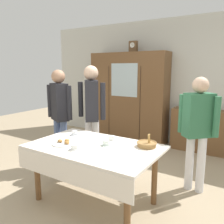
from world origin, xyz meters
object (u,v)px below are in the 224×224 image
object	(u,v)px
mantel_clock	(133,47)
person_behind_table_left	(198,124)
person_behind_table_right	(92,108)
tea_cup_back_edge	(106,143)
pastry_plate	(64,143)
bread_basket	(147,144)
book_stack	(204,107)
spoon_mid_left	(94,143)
wall_cabinet	(129,97)
tea_cup_front_edge	(112,138)
spoon_center	(91,136)
dining_table	(93,155)
person_near_right_end	(60,109)
bookshelf_low	(202,131)
tea_cup_mid_right	(74,148)
tea_cup_far_right	(75,133)

from	to	relation	value
mantel_clock	person_behind_table_left	xyz separation A→B (m)	(1.79, -1.60, -1.19)
person_behind_table_right	tea_cup_back_edge	bearing A→B (deg)	-43.02
person_behind_table_right	pastry_plate	bearing A→B (deg)	-74.54
bread_basket	pastry_plate	bearing A→B (deg)	-153.85
book_stack	spoon_mid_left	bearing A→B (deg)	-107.70
wall_cabinet	tea_cup_front_edge	bearing A→B (deg)	-66.77
spoon_mid_left	spoon_center	xyz separation A→B (m)	(-0.23, 0.23, 0.00)
dining_table	pastry_plate	xyz separation A→B (m)	(-0.36, -0.12, 0.12)
dining_table	tea_cup_front_edge	distance (m)	0.35
person_near_right_end	wall_cabinet	bearing A→B (deg)	83.04
bookshelf_low	tea_cup_mid_right	world-z (taller)	bookshelf_low
person_behind_table_right	person_behind_table_left	distance (m)	1.61
tea_cup_mid_right	tea_cup_far_right	bearing A→B (deg)	130.76
book_stack	person_near_right_end	bearing A→B (deg)	-133.09
tea_cup_front_edge	spoon_mid_left	size ratio (longest dim) A/B	1.09
tea_cup_front_edge	bread_basket	world-z (taller)	bread_basket
mantel_clock	person_behind_table_left	distance (m)	2.68
wall_cabinet	person_near_right_end	bearing A→B (deg)	-96.96
book_stack	spoon_center	bearing A→B (deg)	-114.25
dining_table	spoon_center	bearing A→B (deg)	130.63
person_near_right_end	bookshelf_low	bearing A→B (deg)	46.91
spoon_center	mantel_clock	bearing A→B (deg)	102.88
book_stack	person_behind_table_right	xyz separation A→B (m)	(-1.36, -1.85, 0.13)
spoon_center	person_behind_table_left	world-z (taller)	person_behind_table_left
bread_basket	person_near_right_end	size ratio (longest dim) A/B	0.15
pastry_plate	spoon_mid_left	size ratio (longest dim) A/B	2.35
dining_table	tea_cup_far_right	size ratio (longest dim) A/B	12.08
bookshelf_low	person_near_right_end	bearing A→B (deg)	-133.09
tea_cup_front_edge	person_behind_table_left	world-z (taller)	person_behind_table_left
wall_cabinet	tea_cup_back_edge	bearing A→B (deg)	-67.67
mantel_clock	tea_cup_far_right	xyz separation A→B (m)	(0.31, -2.34, -1.36)
tea_cup_back_edge	person_near_right_end	size ratio (longest dim) A/B	0.08
book_stack	pastry_plate	distance (m)	2.97
person_behind_table_right	dining_table	bearing A→B (deg)	-52.37
tea_cup_back_edge	spoon_center	xyz separation A→B (m)	(-0.40, 0.22, -0.02)
book_stack	person_behind_table_left	world-z (taller)	person_behind_table_left
book_stack	spoon_mid_left	world-z (taller)	book_stack
tea_cup_mid_right	spoon_center	distance (m)	0.58
bookshelf_low	tea_cup_far_right	distance (m)	2.72
tea_cup_mid_right	person_behind_table_right	size ratio (longest dim) A/B	0.08
tea_cup_back_edge	person_behind_table_left	size ratio (longest dim) A/B	0.08
person_behind_table_right	person_behind_table_left	world-z (taller)	person_behind_table_right
dining_table	person_behind_table_right	xyz separation A→B (m)	(-0.61, 0.79, 0.41)
wall_cabinet	tea_cup_far_right	xyz separation A→B (m)	(0.41, -2.34, -0.24)
dining_table	pastry_plate	distance (m)	0.39
bookshelf_low	mantel_clock	bearing A→B (deg)	-178.11
spoon_mid_left	person_near_right_end	world-z (taller)	person_near_right_end
tea_cup_far_right	spoon_mid_left	size ratio (longest dim) A/B	1.09
dining_table	tea_cup_mid_right	size ratio (longest dim) A/B	12.08
mantel_clock	tea_cup_mid_right	xyz separation A→B (m)	(0.70, -2.80, -1.36)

